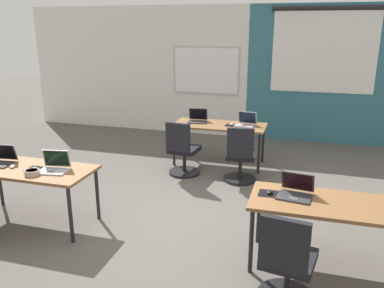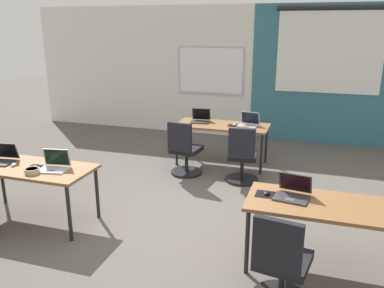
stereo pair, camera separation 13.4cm
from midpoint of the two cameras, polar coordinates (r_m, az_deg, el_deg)
The scene contains 21 objects.
ground_plane at distance 5.16m, azimuth -2.31°, elevation -10.66°, with size 24.00×24.00×0.00m.
back_wall_assembly at distance 8.71m, azimuth 6.81°, elevation 10.25°, with size 10.00×0.27×2.80m.
desk_near_left at distance 5.23m, azimuth -23.18°, elevation -3.81°, with size 1.60×0.70×0.72m.
desk_near_right at distance 4.12m, azimuth 18.74°, elevation -8.77°, with size 1.60×0.70×0.72m.
desk_far_center at distance 6.92m, azimuth 3.41°, elevation 2.35°, with size 1.60×0.70×0.72m.
laptop_far_right at distance 6.85m, azimuth 7.17°, elevation 3.05°, with size 0.37×0.33×0.23m.
mousepad_far_right at distance 6.85m, azimuth 5.17°, elevation 2.70°, with size 0.22×0.19×0.00m.
mouse_far_right at distance 6.84m, azimuth 5.18°, elevation 2.85°, with size 0.06×0.10×0.03m.
chair_far_right at distance 6.19m, azimuth 6.36°, elevation -2.20°, with size 0.52×0.56×0.92m.
laptop_near_left_inner at distance 4.98m, azimuth -20.00°, elevation -3.10°, with size 0.37×0.33×0.23m.
mousepad_near_left_inner at distance 5.13m, azimuth -22.32°, elevation -3.36°, with size 0.22×0.19×0.00m.
mouse_near_left_inner at distance 5.12m, azimuth -22.35°, elevation -3.16°, with size 0.07×0.11×0.03m.
laptop_near_left_end at distance 5.49m, azimuth -26.61°, elevation -2.07°, with size 0.36×0.34×0.23m.
mouse_near_left_end at distance 5.29m, azimuth -25.13°, elevation -2.93°, with size 0.09×0.11×0.03m.
laptop_near_right_inner at distance 4.12m, azimuth 13.76°, elevation -6.69°, with size 0.37×0.36×0.23m.
mousepad_near_right_inner at distance 4.14m, azimuth 10.18°, elevation -7.06°, with size 0.22×0.19×0.00m.
mouse_near_right_inner at distance 4.13m, azimuth 10.20°, elevation -6.81°, with size 0.06×0.10×0.03m.
chair_near_right_inner at distance 3.64m, azimuth 12.39°, elevation -16.99°, with size 0.52×0.57×0.92m.
laptop_far_left at distance 7.06m, azimuth 0.26°, elevation 3.60°, with size 0.37×0.33×0.23m.
chair_far_left at distance 6.45m, azimuth -1.96°, elevation -1.32°, with size 0.52×0.56×0.92m.
snack_bowl at distance 4.94m, azimuth -22.81°, elevation -3.74°, with size 0.18×0.18×0.06m.
Camera 1 is at (1.41, -4.36, 2.37)m, focal length 37.00 mm.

